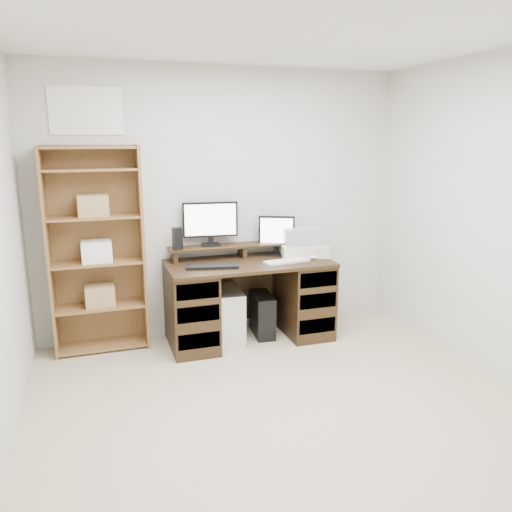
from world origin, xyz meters
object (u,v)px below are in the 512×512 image
monitor_small (277,234)px  bookshelf (97,249)px  desk (249,299)px  tower_black (262,315)px  tower_silver (229,315)px  monitor_wide (210,221)px  printer (304,250)px

monitor_small → bookshelf: size_ratio=0.21×
desk → tower_black: size_ratio=3.59×
tower_silver → tower_black: (0.34, 0.03, -0.05)m
monitor_wide → monitor_small: (0.63, -0.09, -0.14)m
desk → tower_silver: bearing=176.3°
monitor_wide → tower_silver: size_ratio=1.03×
printer → monitor_small: bearing=167.3°
printer → tower_silver: size_ratio=0.87×
monitor_wide → bookshelf: 1.05m
monitor_small → tower_silver: 0.90m
desk → monitor_small: (0.34, 0.17, 0.57)m
monitor_wide → monitor_small: size_ratio=1.36×
printer → bookshelf: 1.91m
monitor_small → printer: 0.30m
desk → tower_black: (0.15, 0.04, -0.19)m
tower_silver → tower_black: size_ratio=1.20×
monitor_small → bookshelf: 1.66m
printer → bookshelf: size_ratio=0.24×
monitor_small → monitor_wide: bearing=-164.5°
desk → printer: 0.71m
desk → monitor_wide: 0.81m
tower_black → tower_silver: bearing=-169.5°
monitor_small → bookshelf: bearing=-157.9°
monitor_small → tower_black: bearing=-121.4°
desk → monitor_small: 0.68m
desk → tower_black: desk is taller
monitor_wide → tower_black: size_ratio=1.23×
tower_silver → bookshelf: bearing=173.8°
monitor_small → tower_silver: monitor_small is taller
tower_silver → tower_black: 0.35m
printer → tower_silver: (-0.77, -0.05, -0.55)m
monitor_wide → desk: bearing=-35.6°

